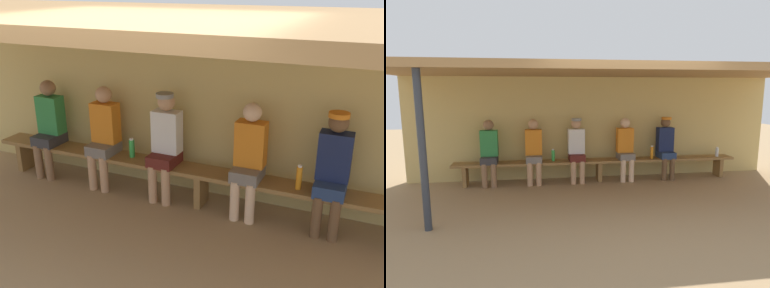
# 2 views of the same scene
# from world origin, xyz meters

# --- Properties ---
(ground_plane) EXTENTS (24.00, 24.00, 0.00)m
(ground_plane) POSITION_xyz_m (0.00, 0.00, 0.00)
(ground_plane) COLOR #9E7F59
(back_wall) EXTENTS (8.00, 0.20, 2.20)m
(back_wall) POSITION_xyz_m (0.00, 2.00, 1.10)
(back_wall) COLOR tan
(back_wall) RESTS_ON ground
(dugout_roof) EXTENTS (8.00, 2.80, 0.12)m
(dugout_roof) POSITION_xyz_m (0.00, 0.70, 2.26)
(dugout_roof) COLOR #9E7547
(dugout_roof) RESTS_ON back_wall
(bench) EXTENTS (6.00, 0.36, 0.46)m
(bench) POSITION_xyz_m (0.00, 1.55, 0.39)
(bench) COLOR olive
(bench) RESTS_ON ground
(player_with_sunglasses) EXTENTS (0.34, 0.42, 1.34)m
(player_with_sunglasses) POSITION_xyz_m (1.48, 1.55, 0.75)
(player_with_sunglasses) COLOR navy
(player_with_sunglasses) RESTS_ON ground
(player_middle) EXTENTS (0.34, 0.42, 1.34)m
(player_middle) POSITION_xyz_m (-0.48, 1.55, 0.75)
(player_middle) COLOR #591E19
(player_middle) RESTS_ON ground
(player_shirtless_tan) EXTENTS (0.34, 0.42, 1.34)m
(player_shirtless_tan) POSITION_xyz_m (0.57, 1.55, 0.73)
(player_shirtless_tan) COLOR slate
(player_shirtless_tan) RESTS_ON ground
(player_in_white) EXTENTS (0.34, 0.42, 1.34)m
(player_in_white) POSITION_xyz_m (-1.37, 1.55, 0.73)
(player_in_white) COLOR slate
(player_in_white) RESTS_ON ground
(player_in_red) EXTENTS (0.34, 0.42, 1.34)m
(player_in_red) POSITION_xyz_m (-2.26, 1.55, 0.73)
(player_in_red) COLOR #333338
(player_in_red) RESTS_ON ground
(water_bottle_blue) EXTENTS (0.06, 0.06, 0.28)m
(water_bottle_blue) POSITION_xyz_m (1.15, 1.51, 0.60)
(water_bottle_blue) COLOR orange
(water_bottle_blue) RESTS_ON bench
(water_bottle_clear) EXTENTS (0.07, 0.07, 0.25)m
(water_bottle_clear) POSITION_xyz_m (-0.97, 1.58, 0.58)
(water_bottle_clear) COLOR green
(water_bottle_clear) RESTS_ON bench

